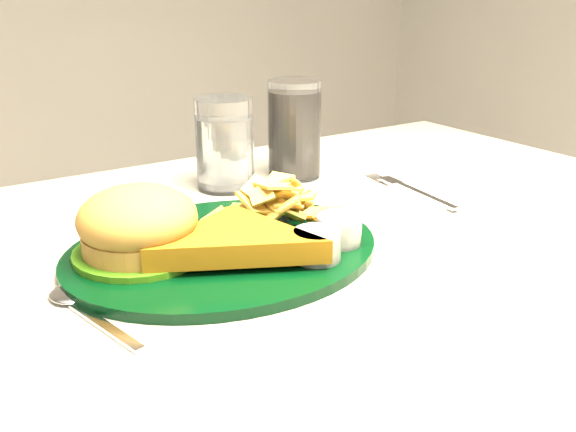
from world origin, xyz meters
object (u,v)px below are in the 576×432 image
dinner_plate (223,221)px  fork_napkin (422,194)px  cola_glass (294,129)px  water_glass (225,144)px

dinner_plate → fork_napkin: (0.32, 0.02, -0.03)m
dinner_plate → cola_glass: size_ratio=2.41×
dinner_plate → fork_napkin: 0.32m
dinner_plate → fork_napkin: bearing=5.3°
dinner_plate → fork_napkin: dinner_plate is taller
cola_glass → fork_napkin: bearing=-64.0°
fork_napkin → cola_glass: bearing=121.9°
water_glass → cola_glass: cola_glass is taller
water_glass → dinner_plate: bearing=-118.7°
cola_glass → fork_napkin: size_ratio=0.92×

